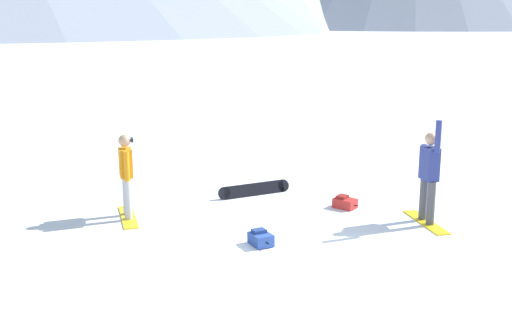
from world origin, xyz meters
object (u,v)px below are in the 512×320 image
at_px(backpack_blue, 261,238).
at_px(backpack_red, 345,203).
at_px(snowboarder_midground, 126,174).
at_px(snowboarder_foreground, 429,174).
at_px(loose_snowboard_near_left, 254,189).

relative_size(backpack_blue, backpack_red, 0.98).
xyz_separation_m(snowboarder_midground, backpack_blue, (1.86, -2.39, -0.77)).
bearing_deg(backpack_blue, snowboarder_midground, 127.89).
bearing_deg(backpack_red, snowboarder_foreground, -55.75).
height_order(snowboarder_foreground, snowboarder_midground, snowboarder_foreground).
distance_m(snowboarder_foreground, backpack_blue, 3.54).
relative_size(loose_snowboard_near_left, backpack_red, 3.24).
height_order(loose_snowboard_near_left, backpack_blue, loose_snowboard_near_left).
height_order(snowboarder_foreground, backpack_blue, snowboarder_foreground).
distance_m(backpack_blue, backpack_red, 2.80).
relative_size(snowboarder_foreground, backpack_red, 3.78).
distance_m(loose_snowboard_near_left, backpack_red, 2.12).
xyz_separation_m(snowboarder_foreground, snowboarder_midground, (-5.29, 2.49, -0.09)).
bearing_deg(backpack_red, snowboarder_midground, 166.25).
xyz_separation_m(snowboarder_foreground, backpack_red, (-0.97, 1.43, -0.86)).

